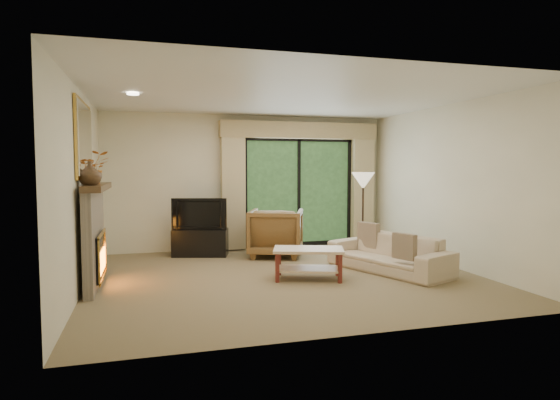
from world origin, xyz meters
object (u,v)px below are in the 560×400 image
object	(u,v)px
media_console	(200,242)
sofa	(389,253)
armchair	(276,232)
coffee_table	(308,264)

from	to	relation	value
media_console	sofa	world-z (taller)	sofa
media_console	armchair	world-z (taller)	armchair
sofa	armchair	bearing A→B (deg)	-162.87
sofa	coffee_table	xyz separation A→B (m)	(-1.34, -0.12, -0.06)
coffee_table	armchair	bearing A→B (deg)	108.45
media_console	armchair	xyz separation A→B (m)	(1.30, -0.42, 0.19)
armchair	coffee_table	size ratio (longest dim) A/B	0.96
sofa	coffee_table	bearing A→B (deg)	-106.37
armchair	sofa	distance (m)	2.13
media_console	coffee_table	size ratio (longest dim) A/B	0.98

